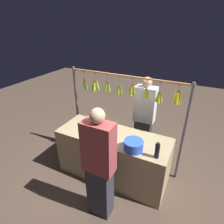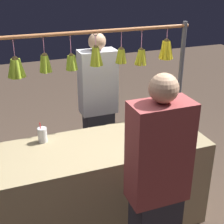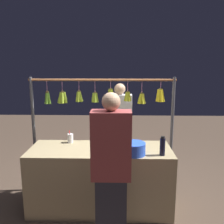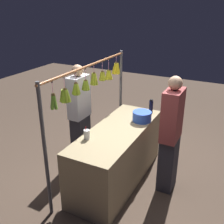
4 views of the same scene
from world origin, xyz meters
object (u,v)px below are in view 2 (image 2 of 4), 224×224
Objects in this scene: drink_cup at (42,135)px; customer_person at (157,193)px; blue_bucket at (156,140)px; vendor_person at (98,109)px; water_bottle at (193,130)px.

drink_cup is 1.12m from customer_person.
customer_person reaches higher than blue_bucket.
vendor_person reaches higher than drink_cup.
water_bottle is 1.15m from vendor_person.
blue_bucket is 0.17× the size of customer_person.
customer_person is at bearing 122.15° from drink_cup.
water_bottle is 0.79m from customer_person.
blue_bucket is 0.58m from customer_person.
drink_cup is 0.90m from vendor_person.
customer_person reaches higher than vendor_person.
vendor_person is (0.16, -1.00, -0.11)m from blue_bucket.
vendor_person is at bearing -80.66° from blue_bucket.
water_bottle is at bearing -140.46° from customer_person.
vendor_person is (-0.69, -0.57, -0.10)m from drink_cup.
drink_cup reaches higher than blue_bucket.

